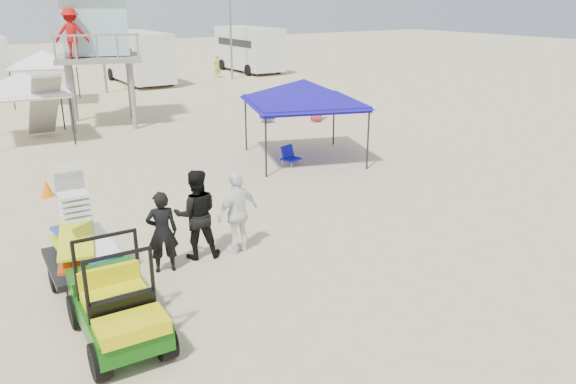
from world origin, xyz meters
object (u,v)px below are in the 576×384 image
surf_trailer (80,244)px  man_left (162,232)px  canopy_blue (304,83)px  lifeguard_tower (92,31)px  utility_cart (116,299)px

surf_trailer → man_left: 1.54m
man_left → canopy_blue: 9.12m
surf_trailer → canopy_blue: 10.18m
lifeguard_tower → man_left: bearing=-100.2°
utility_cart → canopy_blue: size_ratio=0.51×
man_left → canopy_blue: canopy_blue is taller
surf_trailer → lifeguard_tower: bearing=74.0°
utility_cart → lifeguard_tower: bearing=76.1°
utility_cart → lifeguard_tower: (4.19, 16.95, 3.20)m
utility_cart → canopy_blue: bearing=41.3°
man_left → lifeguard_tower: lifeguard_tower is taller
surf_trailer → lifeguard_tower: 15.53m
surf_trailer → man_left: surf_trailer is taller
man_left → utility_cart: bearing=68.2°
man_left → lifeguard_tower: 15.48m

